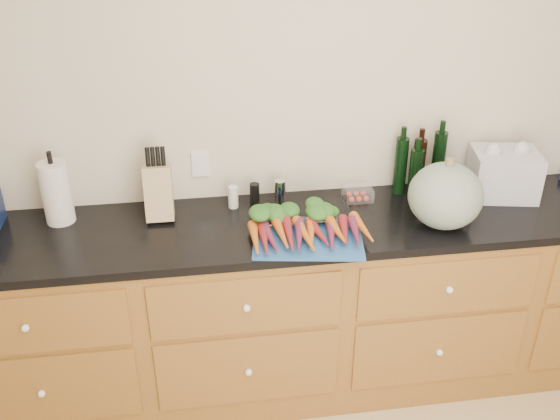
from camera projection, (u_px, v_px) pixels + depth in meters
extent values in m
cube|color=beige|center=(324.00, 120.00, 2.98)|extent=(4.10, 0.05, 2.60)
cube|color=brown|center=(332.00, 304.00, 3.10)|extent=(3.60, 0.60, 0.90)
cube|color=brown|center=(26.00, 326.00, 2.53)|extent=(0.82, 0.01, 0.28)
sphere|color=white|center=(25.00, 328.00, 2.52)|extent=(0.03, 0.03, 0.03)
cube|color=brown|center=(42.00, 391.00, 2.71)|extent=(0.82, 0.01, 0.38)
sphere|color=white|center=(41.00, 394.00, 2.69)|extent=(0.03, 0.03, 0.03)
cube|color=brown|center=(246.00, 306.00, 2.65)|extent=(0.82, 0.01, 0.28)
sphere|color=white|center=(247.00, 308.00, 2.63)|extent=(0.03, 0.03, 0.03)
cube|color=brown|center=(248.00, 370.00, 2.82)|extent=(0.82, 0.01, 0.38)
sphere|color=white|center=(249.00, 372.00, 2.81)|extent=(0.03, 0.03, 0.03)
cube|color=brown|center=(448.00, 288.00, 2.76)|extent=(0.82, 0.01, 0.28)
sphere|color=white|center=(450.00, 290.00, 2.75)|extent=(0.03, 0.03, 0.03)
cube|color=brown|center=(438.00, 350.00, 2.93)|extent=(0.82, 0.01, 0.38)
sphere|color=white|center=(440.00, 353.00, 2.92)|extent=(0.03, 0.03, 0.03)
cube|color=black|center=(336.00, 222.00, 2.88)|extent=(3.64, 0.62, 0.04)
cube|color=#245594|center=(308.00, 238.00, 2.70)|extent=(0.52, 0.42, 0.01)
cone|color=#CF6218|center=(255.00, 238.00, 2.64)|extent=(0.05, 0.22, 0.05)
cone|color=maroon|center=(264.00, 238.00, 2.64)|extent=(0.05, 0.22, 0.05)
cone|color=maroon|center=(272.00, 237.00, 2.65)|extent=(0.05, 0.22, 0.05)
cone|color=#CF6218|center=(280.00, 237.00, 2.65)|extent=(0.05, 0.22, 0.05)
cone|color=maroon|center=(289.00, 236.00, 2.66)|extent=(0.05, 0.22, 0.05)
cone|color=maroon|center=(297.00, 235.00, 2.66)|extent=(0.05, 0.22, 0.05)
cone|color=#CF6218|center=(305.00, 235.00, 2.67)|extent=(0.05, 0.22, 0.05)
ellipsoid|color=#2C551C|center=(275.00, 216.00, 2.79)|extent=(0.22, 0.13, 0.07)
cone|color=#CF6218|center=(312.00, 234.00, 2.67)|extent=(0.05, 0.22, 0.05)
cone|color=maroon|center=(321.00, 234.00, 2.68)|extent=(0.05, 0.22, 0.05)
cone|color=maroon|center=(329.00, 233.00, 2.68)|extent=(0.05, 0.22, 0.05)
cone|color=#CF6218|center=(337.00, 232.00, 2.69)|extent=(0.05, 0.22, 0.05)
cone|color=maroon|center=(345.00, 232.00, 2.69)|extent=(0.05, 0.22, 0.05)
cone|color=maroon|center=(353.00, 231.00, 2.69)|extent=(0.05, 0.22, 0.05)
cone|color=#CF6218|center=(361.00, 231.00, 2.70)|extent=(0.05, 0.22, 0.05)
ellipsoid|color=#2C551C|center=(329.00, 212.00, 2.83)|extent=(0.22, 0.13, 0.07)
ellipsoid|color=slate|center=(445.00, 196.00, 2.74)|extent=(0.33, 0.33, 0.30)
cylinder|color=silver|center=(56.00, 193.00, 2.78)|extent=(0.13, 0.13, 0.29)
cube|color=tan|center=(159.00, 192.00, 2.83)|extent=(0.12, 0.12, 0.25)
cylinder|color=silver|center=(233.00, 197.00, 2.94)|extent=(0.05, 0.05, 0.11)
cylinder|color=black|center=(255.00, 195.00, 2.95)|extent=(0.05, 0.05, 0.11)
cylinder|color=silver|center=(280.00, 192.00, 2.96)|extent=(0.05, 0.05, 0.12)
cube|color=white|center=(358.00, 194.00, 3.02)|extent=(0.14, 0.11, 0.06)
cylinder|color=black|center=(400.00, 166.00, 3.04)|extent=(0.06, 0.06, 0.29)
cylinder|color=black|center=(418.00, 165.00, 3.06)|extent=(0.06, 0.06, 0.27)
cylinder|color=black|center=(438.00, 162.00, 3.06)|extent=(0.06, 0.06, 0.31)
cylinder|color=black|center=(415.00, 173.00, 3.00)|extent=(0.06, 0.06, 0.25)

